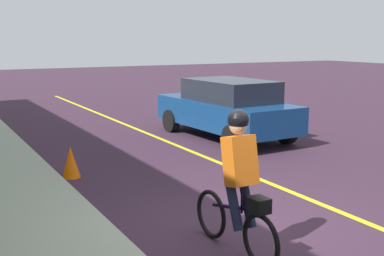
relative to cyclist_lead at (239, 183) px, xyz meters
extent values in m
plane|color=#352131|center=(0.47, -0.64, -0.91)|extent=(80.00, 80.00, 0.00)
cube|color=yellow|center=(0.47, -2.24, -0.91)|extent=(36.00, 0.12, 0.01)
torus|color=black|center=(0.60, 0.03, -0.58)|extent=(0.66, 0.09, 0.66)
torus|color=black|center=(-0.44, -0.02, -0.58)|extent=(0.66, 0.09, 0.66)
cube|color=black|center=(0.08, 0.00, -0.33)|extent=(0.93, 0.08, 0.24)
cylinder|color=black|center=(-0.07, 0.00, -0.18)|extent=(0.03, 0.03, 0.35)
cube|color=#D15F13|center=(-0.02, 0.00, 0.29)|extent=(0.36, 0.37, 0.63)
sphere|color=tan|center=(0.03, 0.00, 0.71)|extent=(0.22, 0.22, 0.22)
sphere|color=black|center=(0.03, 0.00, 0.78)|extent=(0.26, 0.26, 0.26)
cylinder|color=#191E38|center=(-0.04, 0.10, -0.23)|extent=(0.34, 0.13, 0.65)
cylinder|color=#191E38|center=(-0.04, -0.10, -0.23)|extent=(0.34, 0.13, 0.65)
cube|color=black|center=(-0.39, -0.02, -0.16)|extent=(0.25, 0.21, 0.18)
cube|color=navy|center=(6.34, -3.88, -0.24)|extent=(4.48, 2.02, 0.70)
cube|color=#1E232D|center=(6.14, -3.89, 0.39)|extent=(2.54, 1.70, 0.56)
cylinder|color=black|center=(7.79, -2.95, -0.59)|extent=(0.65, 0.25, 0.64)
cylinder|color=black|center=(7.88, -4.65, -0.59)|extent=(0.65, 0.25, 0.64)
cylinder|color=black|center=(4.80, -3.10, -0.59)|extent=(0.65, 0.25, 0.64)
cylinder|color=black|center=(4.89, -4.80, -0.59)|extent=(0.65, 0.25, 0.64)
cone|color=#F06205|center=(4.43, 0.88, -0.60)|extent=(0.36, 0.36, 0.61)
camera|label=1|loc=(-4.86, 3.33, 1.75)|focal=46.58mm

